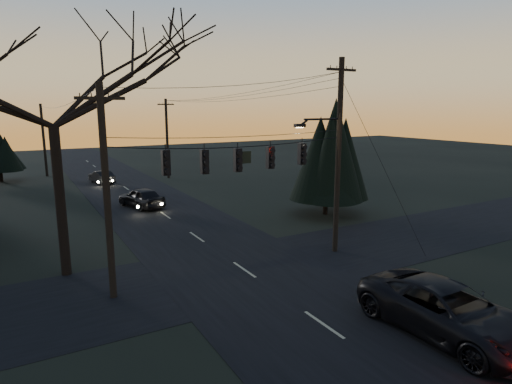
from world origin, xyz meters
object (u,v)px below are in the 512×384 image
utility_pole_right (335,251)px  sedan_oncoming_a (141,198)px  bare_tree_left (48,62)px  evergreen_right (327,155)px  sedan_oncoming_b (102,177)px  suv_near (448,311)px  utility_pole_far_r (169,178)px  utility_pole_far_l (47,176)px  utility_pole_left (114,297)px

utility_pole_right → sedan_oncoming_a: 16.59m
bare_tree_left → evergreen_right: 18.59m
sedan_oncoming_a → sedan_oncoming_b: bearing=-103.1°
suv_near → utility_pole_far_r: bearing=84.8°
evergreen_right → suv_near: evergreen_right is taller
utility_pole_far_l → sedan_oncoming_a: bearing=-75.9°
bare_tree_left → utility_pole_far_r: bearing=62.2°
utility_pole_right → utility_pole_far_l: size_ratio=1.25×
evergreen_right → sedan_oncoming_a: bearing=142.0°
bare_tree_left → sedan_oncoming_b: 26.63m
utility_pole_right → utility_pole_far_l: bearing=107.7°
utility_pole_far_l → bare_tree_left: (-1.38, -32.42, 9.43)m
utility_pole_far_r → sedan_oncoming_b: utility_pole_far_r is taller
utility_pole_right → utility_pole_far_r: utility_pole_right is taller
utility_pole_left → sedan_oncoming_a: size_ratio=1.88×
utility_pole_far_r → bare_tree_left: bare_tree_left is taller
utility_pole_far_l → utility_pole_left: bearing=-90.0°
utility_pole_left → utility_pole_far_l: bearing=90.0°
sedan_oncoming_b → utility_pole_right: bearing=92.9°
utility_pole_far_r → bare_tree_left: bearing=-117.8°
utility_pole_far_r → sedan_oncoming_b: bearing=179.8°
utility_pole_far_l → suv_near: bearing=-78.3°
utility_pole_far_l → evergreen_right: bearing=-61.0°
utility_pole_far_r → utility_pole_far_l: bearing=145.2°
utility_pole_left → utility_pole_far_r: bearing=67.7°
bare_tree_left → utility_pole_right: bearing=-15.5°
utility_pole_right → bare_tree_left: size_ratio=0.74×
utility_pole_far_r → evergreen_right: 22.20m
utility_pole_left → evergreen_right: bearing=22.5°
utility_pole_far_r → suv_near: size_ratio=1.37×
utility_pole_far_r → sedan_oncoming_b: size_ratio=2.16×
bare_tree_left → sedan_oncoming_b: bearing=76.5°
utility_pole_right → utility_pole_far_r: bearing=90.0°
utility_pole_far_l → sedan_oncoming_b: bearing=-60.6°
utility_pole_far_l → evergreen_right: evergreen_right is taller
utility_pole_right → sedan_oncoming_b: utility_pole_right is taller
sedan_oncoming_b → evergreen_right: bearing=107.7°
bare_tree_left → suv_near: (10.58, -12.14, -8.56)m
bare_tree_left → sedan_oncoming_a: (6.58, 11.75, -8.66)m
bare_tree_left → sedan_oncoming_b: bare_tree_left is taller
sedan_oncoming_a → sedan_oncoming_b: 12.72m
suv_near → sedan_oncoming_a: size_ratio=1.37×
suv_near → sedan_oncoming_a: bearing=97.9°
sedan_oncoming_b → utility_pole_far_l: bearing=-71.7°
sedan_oncoming_b → utility_pole_far_r: bearing=168.7°
utility_pole_left → utility_pole_far_r: same height
utility_pole_far_l → bare_tree_left: size_ratio=0.59×
sedan_oncoming_a → utility_pole_right: bearing=96.1°
utility_pole_left → evergreen_right: evergreen_right is taller
bare_tree_left → sedan_oncoming_a: bearing=60.7°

